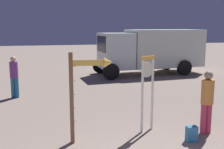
{
  "coord_description": "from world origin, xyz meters",
  "views": [
    {
      "loc": [
        -1.99,
        -4.02,
        2.9
      ],
      "look_at": [
        0.27,
        5.49,
        1.2
      ],
      "focal_mm": 44.45,
      "sensor_mm": 36.0,
      "label": 1
    }
  ],
  "objects_px": {
    "person_near_clock": "(207,99)",
    "box_truck_near": "(152,49)",
    "standing_clock": "(147,85)",
    "person_distant": "(14,75)",
    "arrow_sign": "(86,82)",
    "backpack": "(191,134)"
  },
  "relations": [
    {
      "from": "person_near_clock",
      "to": "box_truck_near",
      "type": "bearing_deg",
      "value": 77.17
    },
    {
      "from": "person_near_clock",
      "to": "standing_clock",
      "type": "bearing_deg",
      "value": 159.08
    },
    {
      "from": "person_near_clock",
      "to": "box_truck_near",
      "type": "distance_m",
      "value": 9.82
    },
    {
      "from": "person_distant",
      "to": "standing_clock",
      "type": "bearing_deg",
      "value": -49.76
    },
    {
      "from": "person_near_clock",
      "to": "box_truck_near",
      "type": "height_order",
      "value": "box_truck_near"
    },
    {
      "from": "standing_clock",
      "to": "arrow_sign",
      "type": "relative_size",
      "value": 0.92
    },
    {
      "from": "person_near_clock",
      "to": "person_distant",
      "type": "bearing_deg",
      "value": 136.08
    },
    {
      "from": "person_distant",
      "to": "backpack",
      "type": "bearing_deg",
      "value": -49.67
    },
    {
      "from": "arrow_sign",
      "to": "box_truck_near",
      "type": "bearing_deg",
      "value": 59.91
    },
    {
      "from": "standing_clock",
      "to": "person_distant",
      "type": "height_order",
      "value": "standing_clock"
    },
    {
      "from": "arrow_sign",
      "to": "box_truck_near",
      "type": "distance_m",
      "value": 10.84
    },
    {
      "from": "arrow_sign",
      "to": "person_distant",
      "type": "bearing_deg",
      "value": 113.6
    },
    {
      "from": "person_near_clock",
      "to": "backpack",
      "type": "height_order",
      "value": "person_near_clock"
    },
    {
      "from": "standing_clock",
      "to": "backpack",
      "type": "relative_size",
      "value": 5.21
    },
    {
      "from": "standing_clock",
      "to": "person_near_clock",
      "type": "bearing_deg",
      "value": -20.92
    },
    {
      "from": "person_distant",
      "to": "person_near_clock",
      "type": "bearing_deg",
      "value": -43.92
    },
    {
      "from": "person_distant",
      "to": "box_truck_near",
      "type": "bearing_deg",
      "value": 29.16
    },
    {
      "from": "person_near_clock",
      "to": "person_distant",
      "type": "relative_size",
      "value": 1.01
    },
    {
      "from": "standing_clock",
      "to": "person_near_clock",
      "type": "relative_size",
      "value": 1.22
    },
    {
      "from": "standing_clock",
      "to": "arrow_sign",
      "type": "bearing_deg",
      "value": -167.36
    },
    {
      "from": "arrow_sign",
      "to": "backpack",
      "type": "relative_size",
      "value": 5.65
    },
    {
      "from": "standing_clock",
      "to": "person_distant",
      "type": "distance_m",
      "value": 6.18
    }
  ]
}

